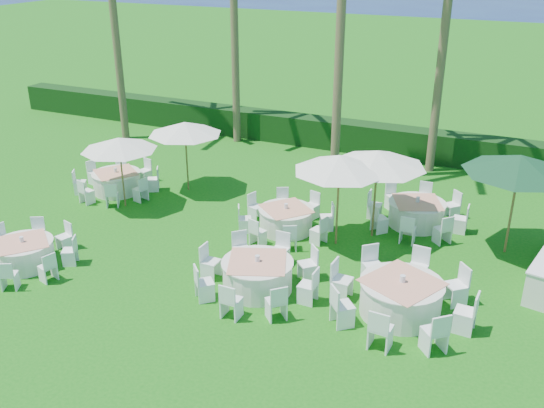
{
  "coord_description": "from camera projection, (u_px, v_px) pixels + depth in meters",
  "views": [
    {
      "loc": [
        7.14,
        -11.53,
        8.2
      ],
      "look_at": [
        0.73,
        2.76,
        1.3
      ],
      "focal_mm": 40.0,
      "sensor_mm": 36.0,
      "label": 1
    }
  ],
  "objects": [
    {
      "name": "umbrella_c",
      "position": [
        185.0,
        128.0,
        20.6
      ],
      "size": [
        2.53,
        2.53,
        2.48
      ],
      "color": "brown",
      "rests_on": "ground"
    },
    {
      "name": "palm_d",
      "position": [
        444.0,
        40.0,
        21.32
      ],
      "size": [
        4.34,
        4.3,
        8.86
      ],
      "color": "brown",
      "rests_on": "ground"
    },
    {
      "name": "banquet_table_a",
      "position": [
        24.0,
        253.0,
        16.4
      ],
      "size": [
        2.78,
        2.78,
        0.86
      ],
      "color": "silver",
      "rests_on": "ground"
    },
    {
      "name": "palm_b",
      "position": [
        234.0,
        27.0,
        24.7
      ],
      "size": [
        4.24,
        4.37,
        8.81
      ],
      "color": "brown",
      "rests_on": "ground"
    },
    {
      "name": "banquet_table_f",
      "position": [
        416.0,
        213.0,
        18.72
      ],
      "size": [
        3.05,
        3.05,
        0.93
      ],
      "color": "silver",
      "rests_on": "ground"
    },
    {
      "name": "umbrella_green",
      "position": [
        520.0,
        164.0,
        16.18
      ],
      "size": [
        3.01,
        3.01,
        2.91
      ],
      "color": "brown",
      "rests_on": "ground"
    },
    {
      "name": "umbrella_a",
      "position": [
        119.0,
        144.0,
        19.34
      ],
      "size": [
        2.44,
        2.44,
        2.37
      ],
      "color": "brown",
      "rests_on": "ground"
    },
    {
      "name": "ground",
      "position": [
        203.0,
        285.0,
        15.61
      ],
      "size": [
        120.0,
        120.0,
        0.0
      ],
      "primitive_type": "plane",
      "color": "#125E10",
      "rests_on": "ground"
    },
    {
      "name": "hedge",
      "position": [
        346.0,
        135.0,
        25.39
      ],
      "size": [
        34.0,
        1.0,
        1.2
      ],
      "primitive_type": "cube",
      "color": "black",
      "rests_on": "ground"
    },
    {
      "name": "banquet_table_d",
      "position": [
        117.0,
        182.0,
        21.16
      ],
      "size": [
        2.91,
        2.91,
        0.89
      ],
      "color": "silver",
      "rests_on": "ground"
    },
    {
      "name": "palm_a",
      "position": [
        113.0,
        8.0,
        24.81
      ],
      "size": [
        4.32,
        4.32,
        10.16
      ],
      "color": "brown",
      "rests_on": "ground"
    },
    {
      "name": "banquet_table_e",
      "position": [
        286.0,
        219.0,
        18.36
      ],
      "size": [
        2.87,
        2.87,
        0.89
      ],
      "color": "silver",
      "rests_on": "ground"
    },
    {
      "name": "umbrella_d",
      "position": [
        378.0,
        158.0,
        17.19
      ],
      "size": [
        2.82,
        2.82,
        2.69
      ],
      "color": "brown",
      "rests_on": "ground"
    },
    {
      "name": "banquet_table_b",
      "position": [
        258.0,
        274.0,
        15.26
      ],
      "size": [
        3.17,
        3.17,
        0.96
      ],
      "color": "silver",
      "rests_on": "ground"
    },
    {
      "name": "banquet_table_c",
      "position": [
        401.0,
        297.0,
        14.24
      ],
      "size": [
        3.46,
        3.46,
        1.03
      ],
      "color": "silver",
      "rests_on": "ground"
    },
    {
      "name": "umbrella_b",
      "position": [
        340.0,
        163.0,
        16.71
      ],
      "size": [
        2.61,
        2.61,
        2.73
      ],
      "color": "brown",
      "rests_on": "ground"
    }
  ]
}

